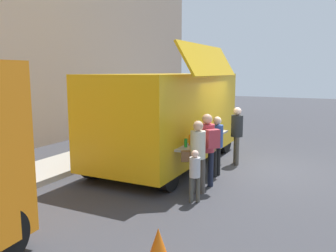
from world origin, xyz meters
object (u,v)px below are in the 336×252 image
(food_truck_main, at_px, (168,115))
(customer_front_ordering, at_px, (217,141))
(child_near_queue, at_px, (195,171))
(traffic_cone_orange, at_px, (158,246))
(customer_mid_with_backpack, at_px, (208,143))
(customer_rear_waiting, at_px, (197,151))
(trash_bin, at_px, (159,125))
(customer_extra_browsing, at_px, (237,130))

(food_truck_main, height_order, customer_front_ordering, food_truck_main)
(customer_front_ordering, height_order, child_near_queue, customer_front_ordering)
(traffic_cone_orange, xyz_separation_m, customer_front_ordering, (4.50, 0.61, 0.68))
(customer_front_ordering, height_order, customer_mid_with_backpack, customer_mid_with_backpack)
(food_truck_main, distance_m, customer_rear_waiting, 2.75)
(traffic_cone_orange, bearing_deg, trash_bin, 27.33)
(customer_mid_with_backpack, relative_size, customer_rear_waiting, 1.06)
(food_truck_main, relative_size, child_near_queue, 5.05)
(customer_front_ordering, distance_m, customer_rear_waiting, 1.48)
(customer_mid_with_backpack, distance_m, customer_rear_waiting, 0.52)
(customer_extra_browsing, bearing_deg, customer_rear_waiting, 64.69)
(trash_bin, distance_m, customer_mid_with_backpack, 6.87)
(traffic_cone_orange, distance_m, customer_rear_waiting, 3.16)
(customer_front_ordering, distance_m, child_near_queue, 2.05)
(trash_bin, height_order, customer_rear_waiting, customer_rear_waiting)
(child_near_queue, bearing_deg, customer_mid_with_backpack, -31.20)
(customer_front_ordering, bearing_deg, child_near_queue, 103.88)
(food_truck_main, relative_size, traffic_cone_orange, 10.52)
(traffic_cone_orange, bearing_deg, customer_extra_browsing, 4.35)
(food_truck_main, relative_size, trash_bin, 6.00)
(food_truck_main, distance_m, customer_mid_with_backpack, 2.43)
(customer_rear_waiting, distance_m, customer_extra_browsing, 2.94)
(traffic_cone_orange, xyz_separation_m, child_near_queue, (2.48, 0.42, 0.41))
(child_near_queue, bearing_deg, traffic_cone_orange, 153.41)
(traffic_cone_orange, height_order, child_near_queue, child_near_queue)
(trash_bin, xyz_separation_m, customer_rear_waiting, (-5.96, -4.05, 0.52))
(customer_mid_with_backpack, bearing_deg, customer_front_ordering, -42.38)
(customer_extra_browsing, bearing_deg, customer_mid_with_backpack, 65.82)
(customer_front_ordering, xyz_separation_m, customer_rear_waiting, (-1.48, -0.02, 0.05))
(traffic_cone_orange, distance_m, customer_mid_with_backpack, 3.65)
(customer_rear_waiting, relative_size, customer_extra_browsing, 0.98)
(trash_bin, distance_m, customer_front_ordering, 6.04)
(food_truck_main, relative_size, customer_mid_with_backpack, 3.24)
(trash_bin, height_order, customer_front_ordering, customer_front_ordering)
(child_near_queue, bearing_deg, trash_bin, -3.27)
(food_truck_main, distance_m, child_near_queue, 3.33)
(customer_front_ordering, bearing_deg, traffic_cone_orange, 106.30)
(customer_front_ordering, distance_m, customer_mid_with_backpack, 0.99)
(food_truck_main, height_order, traffic_cone_orange, food_truck_main)
(customer_mid_with_backpack, relative_size, customer_extra_browsing, 1.03)
(trash_bin, relative_size, customer_front_ordering, 0.60)
(traffic_cone_orange, distance_m, trash_bin, 10.11)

